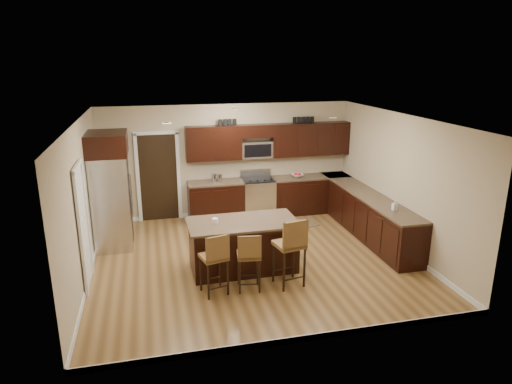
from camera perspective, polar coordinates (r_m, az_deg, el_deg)
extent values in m
plane|color=brown|center=(8.89, -0.32, -8.41)|extent=(6.00, 6.00, 0.00)
plane|color=silver|center=(8.12, -0.35, 9.13)|extent=(6.00, 6.00, 0.00)
plane|color=tan|center=(11.02, -3.58, 3.93)|extent=(6.00, 0.00, 6.00)
plane|color=tan|center=(8.29, -20.98, -1.40)|extent=(0.00, 5.50, 5.50)
plane|color=tan|center=(9.52, 17.55, 1.16)|extent=(0.00, 5.50, 5.50)
cube|color=black|center=(10.92, -5.03, -1.17)|extent=(1.30, 0.60, 0.88)
cube|color=black|center=(11.48, 6.80, -0.33)|extent=(1.94, 0.60, 0.88)
cube|color=black|center=(10.03, 14.26, -3.25)|extent=(0.60, 3.35, 0.88)
cube|color=brown|center=(10.79, -5.09, 1.16)|extent=(1.30, 0.63, 0.04)
cube|color=brown|center=(11.36, 6.87, 1.89)|extent=(1.94, 0.63, 0.04)
cube|color=brown|center=(9.89, 14.45, -0.74)|extent=(0.63, 3.35, 0.04)
cube|color=black|center=(10.71, -5.32, 6.10)|extent=(1.30, 0.33, 0.80)
cube|color=black|center=(11.29, 6.80, 6.59)|extent=(1.94, 0.33, 0.80)
cube|color=black|center=(10.86, 0.07, 7.65)|extent=(0.76, 0.33, 0.30)
cube|color=silver|center=(11.10, 0.23, -0.75)|extent=(0.76, 0.64, 0.90)
cube|color=black|center=(10.97, 0.24, 1.55)|extent=(0.76, 0.60, 0.03)
cube|color=black|center=(10.82, 0.61, -1.21)|extent=(0.65, 0.01, 0.45)
cube|color=silver|center=(11.20, -0.09, 2.44)|extent=(0.76, 0.05, 0.18)
cube|color=silver|center=(10.96, 0.05, 5.34)|extent=(0.76, 0.31, 0.40)
cube|color=black|center=(10.93, -12.09, 1.76)|extent=(0.85, 0.03, 2.06)
cube|color=white|center=(8.11, -20.85, -4.25)|extent=(0.03, 0.80, 2.04)
cube|color=black|center=(8.36, -1.63, -6.77)|extent=(1.88, 0.96, 0.88)
cube|color=brown|center=(8.19, -1.66, -3.82)|extent=(1.98, 1.06, 0.04)
cube|color=black|center=(8.53, -1.61, -9.21)|extent=(1.80, 0.88, 0.09)
cube|color=brown|center=(7.48, -5.32, -8.07)|extent=(0.48, 0.48, 0.06)
cube|color=brown|center=(7.24, -4.82, -7.11)|extent=(0.39, 0.13, 0.43)
cylinder|color=black|center=(7.45, -6.38, -11.06)|extent=(0.03, 0.03, 0.62)
cylinder|color=black|center=(7.49, -3.75, -10.83)|extent=(0.03, 0.03, 0.62)
cylinder|color=black|center=(7.76, -6.70, -9.92)|extent=(0.03, 0.03, 0.62)
cylinder|color=black|center=(7.80, -4.18, -9.70)|extent=(0.03, 0.03, 0.62)
cube|color=brown|center=(7.58, -0.92, -7.87)|extent=(0.43, 0.43, 0.05)
cube|color=brown|center=(7.34, -0.81, -7.01)|extent=(0.38, 0.09, 0.41)
cylinder|color=black|center=(7.55, -1.86, -10.71)|extent=(0.03, 0.03, 0.59)
cylinder|color=black|center=(7.61, 0.58, -10.45)|extent=(0.03, 0.03, 0.59)
cylinder|color=black|center=(7.83, -2.35, -9.64)|extent=(0.03, 0.03, 0.59)
cylinder|color=black|center=(7.89, 0.01, -9.41)|extent=(0.03, 0.03, 0.59)
cube|color=brown|center=(7.70, 4.16, -6.55)|extent=(0.53, 0.53, 0.06)
cube|color=brown|center=(7.44, 4.96, -5.43)|extent=(0.45, 0.13, 0.49)
cylinder|color=black|center=(7.64, 3.13, -9.90)|extent=(0.04, 0.04, 0.70)
cylinder|color=black|center=(7.75, 5.93, -9.56)|extent=(0.04, 0.04, 0.70)
cylinder|color=black|center=(7.97, 2.33, -8.69)|extent=(0.04, 0.04, 0.70)
cylinder|color=black|center=(8.08, 5.02, -8.40)|extent=(0.04, 0.04, 0.70)
cube|color=silver|center=(9.63, -17.57, -1.12)|extent=(0.72, 0.96, 1.91)
cube|color=black|center=(9.60, -15.41, -0.98)|extent=(0.01, 0.02, 1.82)
cylinder|color=silver|center=(9.50, -15.31, -0.56)|extent=(0.02, 0.02, 0.85)
cylinder|color=silver|center=(9.65, -15.29, -0.29)|extent=(0.02, 0.02, 0.85)
cube|color=black|center=(9.35, -18.19, 5.75)|extent=(0.78, 1.02, 0.44)
cube|color=brown|center=(10.68, 5.01, -4.03)|extent=(1.07, 0.84, 0.01)
imported|color=silver|center=(11.23, 5.19, 2.07)|extent=(0.33, 0.33, 0.07)
imported|color=#B2B2B2|center=(9.14, 16.98, -1.58)|extent=(0.09, 0.10, 0.20)
cylinder|color=silver|center=(10.75, -5.26, 1.77)|extent=(0.12, 0.12, 0.20)
cylinder|color=silver|center=(10.77, -4.57, 1.76)|extent=(0.11, 0.11, 0.18)
cylinder|color=white|center=(8.09, -5.14, -3.62)|extent=(0.10, 0.10, 0.10)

